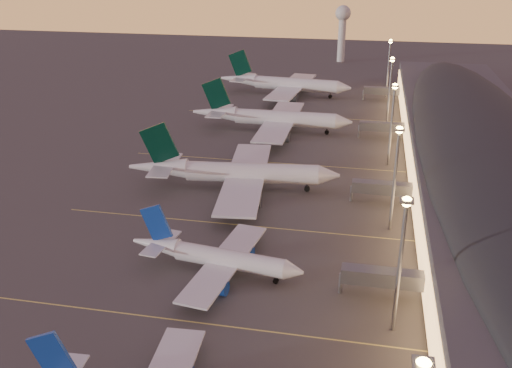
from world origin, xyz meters
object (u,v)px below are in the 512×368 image
at_px(airliner_narrow_north, 215,257).
at_px(radar_tower, 343,24).
at_px(airliner_wide_mid, 271,118).
at_px(airliner_wide_far, 285,84).
at_px(airliner_wide_near, 234,173).

relative_size(airliner_narrow_north, radar_tower, 1.18).
height_order(airliner_wide_mid, radar_tower, radar_tower).
bearing_deg(airliner_narrow_north, airliner_wide_mid, 101.31).
height_order(airliner_narrow_north, airliner_wide_mid, airliner_wide_mid).
xyz_separation_m(airliner_narrow_north, airliner_wide_mid, (-6.13, 100.81, 1.39)).
relative_size(airliner_wide_far, radar_tower, 1.91).
distance_m(airliner_narrow_north, airliner_wide_mid, 101.00).
bearing_deg(airliner_wide_near, airliner_narrow_north, -87.71).
height_order(airliner_narrow_north, airliner_wide_far, airliner_wide_far).
xyz_separation_m(airliner_narrow_north, airliner_wide_far, (-9.97, 157.60, 1.57)).
distance_m(airliner_wide_mid, radar_tower, 148.45).
relative_size(airliner_wide_mid, airliner_wide_far, 0.96).
bearing_deg(radar_tower, airliner_wide_near, -94.72).
height_order(airliner_wide_far, radar_tower, radar_tower).
relative_size(airliner_wide_near, airliner_wide_far, 0.96).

